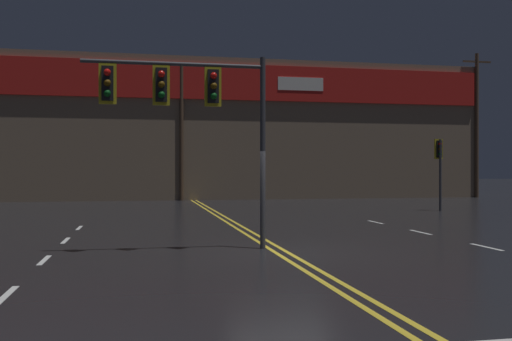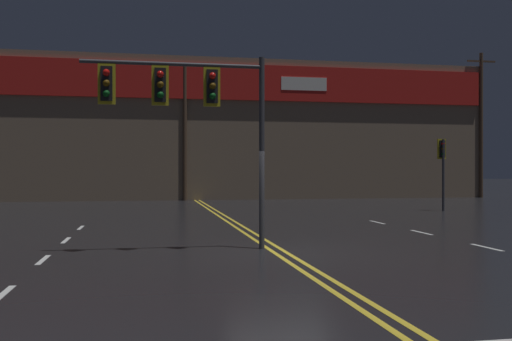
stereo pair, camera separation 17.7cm
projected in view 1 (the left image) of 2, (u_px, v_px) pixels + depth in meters
The scene contains 6 objects.
ground_plane at pixel (283, 253), 13.79m from camera, with size 200.00×200.00×0.00m, color black.
road_markings at pixel (350, 262), 12.48m from camera, with size 16.29×60.00×0.01m.
traffic_signal_median at pixel (184, 98), 14.18m from camera, with size 4.57×0.36×4.90m.
traffic_signal_corner_northeast at pixel (439, 158), 28.11m from camera, with size 0.42×0.36×3.54m.
building_backdrop at pixel (188, 133), 42.55m from camera, with size 41.64×10.23×9.57m.
utility_pole_row at pixel (186, 121), 37.46m from camera, with size 44.11×0.26×10.59m.
Camera 1 is at (-3.34, -13.40, 2.02)m, focal length 40.00 mm.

